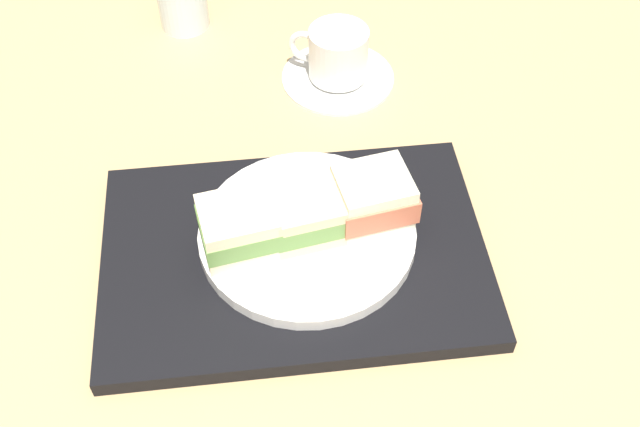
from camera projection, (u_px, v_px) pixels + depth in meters
The scene contains 7 objects.
ground_plane at pixel (275, 236), 81.65cm from camera, with size 140.00×100.00×3.00cm, color tan.
serving_tray at pixel (294, 254), 77.02cm from camera, with size 38.15×26.06×1.88cm, color black.
sandwich_plate at pixel (307, 234), 76.62cm from camera, with size 21.74×21.74×1.41cm, color silver.
sandwich_near at pixel (239, 228), 72.92cm from camera, with size 8.18×7.39×5.10cm.
sandwich_middle at pixel (307, 214), 74.32cm from camera, with size 8.19×7.31×4.64cm.
sandwich_far at pixel (373, 197), 75.28cm from camera, with size 8.60×7.80×5.35cm.
coffee_cup at pixel (337, 60), 93.97cm from camera, with size 14.04×14.04×7.13cm.
Camera 1 is at (-1.14, -51.38, 62.18)cm, focal length 43.05 mm.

